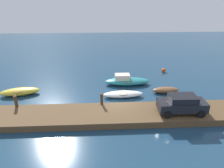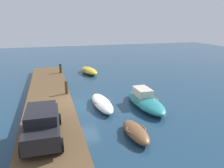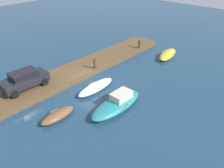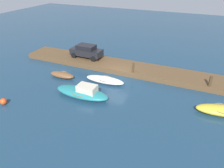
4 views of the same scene
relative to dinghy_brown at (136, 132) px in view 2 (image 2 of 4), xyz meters
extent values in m
plane|color=navy|center=(-5.38, -2.26, -0.32)|extent=(84.00, 84.00, 0.00)
cube|color=brown|center=(-5.38, -4.61, -0.02)|extent=(25.53, 3.34, 0.59)
ellipsoid|color=brown|center=(0.00, 0.00, -0.01)|extent=(2.89, 1.09, 0.62)
torus|color=olive|center=(0.00, 0.00, 0.16)|extent=(1.14, 1.14, 0.07)
ellipsoid|color=gold|center=(-15.71, 0.28, 0.06)|extent=(4.17, 2.11, 0.75)
torus|color=olive|center=(-15.71, 0.28, 0.26)|extent=(1.72, 1.72, 0.07)
ellipsoid|color=teal|center=(-3.94, 2.45, 0.07)|extent=(5.30, 1.88, 0.77)
torus|color=olive|center=(-3.94, 2.45, 0.28)|extent=(1.94, 1.94, 0.07)
cube|color=beige|center=(-4.53, 2.45, 0.63)|extent=(1.74, 1.10, 0.67)
ellipsoid|color=white|center=(-4.76, -0.78, 0.01)|extent=(4.20, 1.33, 0.64)
torus|color=olive|center=(-4.76, -0.78, 0.18)|extent=(1.33, 1.33, 0.07)
cylinder|color=#47331E|center=(-14.65, -3.19, 0.80)|extent=(0.27, 0.27, 1.05)
cylinder|color=#47331E|center=(-6.98, -3.19, 0.81)|extent=(0.25, 0.25, 1.08)
cube|color=black|center=(-0.27, -4.94, 0.98)|extent=(3.99, 1.72, 0.78)
cube|color=black|center=(-0.27, -4.94, 1.62)|extent=(2.25, 1.49, 0.52)
cylinder|color=black|center=(1.13, -4.15, 0.59)|extent=(0.64, 0.23, 0.64)
cylinder|color=black|center=(1.10, -5.79, 0.59)|extent=(0.64, 0.23, 0.64)
cylinder|color=black|center=(-1.64, -4.10, 0.59)|extent=(0.64, 0.23, 0.64)
cylinder|color=black|center=(-1.67, -5.74, 0.59)|extent=(0.64, 0.23, 0.64)
camera|label=1|loc=(-6.85, -18.90, 9.30)|focal=31.39mm
camera|label=2|loc=(9.89, -4.35, 5.98)|focal=34.05mm
camera|label=3|loc=(6.82, 11.80, 10.56)|focal=35.20mm
camera|label=4|loc=(-13.13, 16.47, 10.15)|focal=33.64mm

